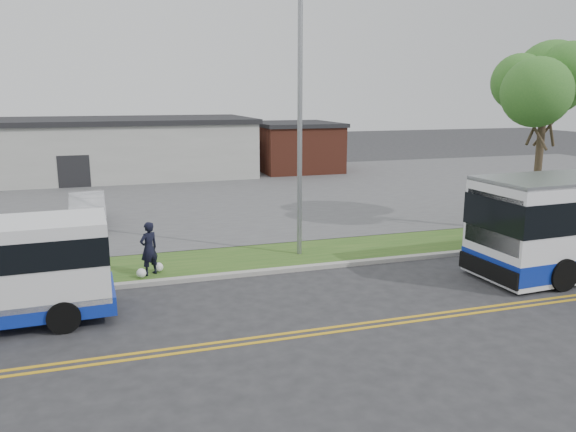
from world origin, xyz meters
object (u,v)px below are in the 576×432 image
object	(u,v)px
streetlight_near	(300,118)
parked_car_a	(87,209)
pedestrian	(149,249)
tree_east	(545,91)

from	to	relation	value
streetlight_near	parked_car_a	distance (m)	11.87
streetlight_near	pedestrian	size ratio (longest dim) A/B	5.20
parked_car_a	streetlight_near	bearing A→B (deg)	-46.73
tree_east	pedestrian	world-z (taller)	tree_east
streetlight_near	tree_east	bearing A→B (deg)	1.42
pedestrian	parked_car_a	bearing A→B (deg)	-106.34
tree_east	streetlight_near	world-z (taller)	streetlight_near
streetlight_near	parked_car_a	world-z (taller)	streetlight_near
tree_east	parked_car_a	distance (m)	20.97
parked_car_a	pedestrian	bearing A→B (deg)	-77.63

